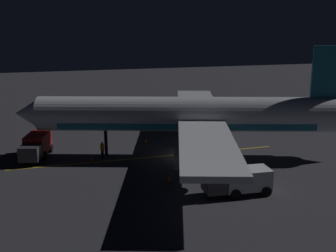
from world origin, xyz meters
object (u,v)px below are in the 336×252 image
object	(u,v)px
airliner	(192,116)
catering_truck	(239,181)
traffic_cone_near_right	(146,141)
traffic_cone_under_wing	(91,159)
baggage_truck	(36,146)
traffic_cone_near_left	(169,179)
ground_crew_worker	(102,150)

from	to	relation	value
airliner	catering_truck	distance (m)	11.53
airliner	traffic_cone_near_right	bearing A→B (deg)	30.35
airliner	traffic_cone_under_wing	distance (m)	11.59
airliner	baggage_truck	bearing A→B (deg)	75.87
baggage_truck	traffic_cone_under_wing	xyz separation A→B (m)	(-3.02, -5.49, -1.01)
traffic_cone_near_left	baggage_truck	bearing A→B (deg)	47.19
baggage_truck	traffic_cone_near_left	size ratio (longest dim) A/B	10.80
catering_truck	traffic_cone_under_wing	size ratio (longest dim) A/B	10.54
traffic_cone_under_wing	catering_truck	bearing A→B (deg)	-137.35
ground_crew_worker	traffic_cone_near_left	distance (m)	10.17
airliner	traffic_cone_near_right	distance (m)	8.36
airliner	traffic_cone_near_right	world-z (taller)	airliner
baggage_truck	catering_truck	world-z (taller)	baggage_truck
catering_truck	traffic_cone_near_left	size ratio (longest dim) A/B	10.54
airliner	baggage_truck	world-z (taller)	airliner
baggage_truck	traffic_cone_near_left	xyz separation A→B (m)	(-10.83, -11.69, -1.01)
catering_truck	baggage_truck	bearing A→B (deg)	47.74
baggage_truck	ground_crew_worker	distance (m)	7.08
catering_truck	traffic_cone_near_left	xyz separation A→B (m)	(4.27, 4.93, -0.91)
airliner	catering_truck	bearing A→B (deg)	-177.89
traffic_cone_near_right	baggage_truck	bearing A→B (deg)	99.61
traffic_cone_near_left	traffic_cone_near_right	bearing A→B (deg)	-3.91
baggage_truck	traffic_cone_under_wing	world-z (taller)	baggage_truck
traffic_cone_near_left	traffic_cone_under_wing	distance (m)	9.98
ground_crew_worker	catering_truck	bearing A→B (deg)	-143.29
traffic_cone_near_left	traffic_cone_near_right	world-z (taller)	same
catering_truck	traffic_cone_near_right	bearing A→B (deg)	13.20
baggage_truck	catering_truck	bearing A→B (deg)	-132.26
ground_crew_worker	traffic_cone_near_left	bearing A→B (deg)	-151.20
ground_crew_worker	traffic_cone_near_right	distance (m)	7.09
catering_truck	traffic_cone_near_right	world-z (taller)	catering_truck
traffic_cone_near_left	traffic_cone_near_right	size ratio (longest dim) A/B	1.00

